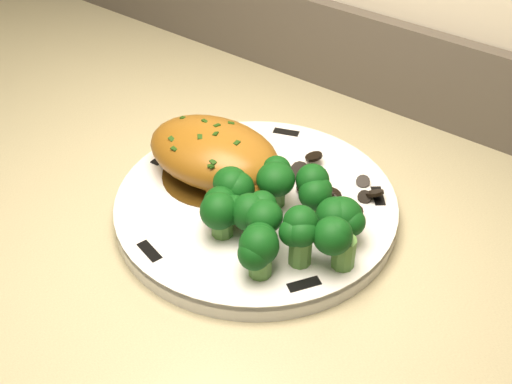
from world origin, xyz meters
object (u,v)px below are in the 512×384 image
Objects in this scene: chicken_breast at (216,156)px; broccoli_florets at (284,214)px; counter at (105,347)px; plate at (256,206)px.

broccoli_florets is at bearing -20.90° from chicken_breast.
broccoli_florets is (0.36, 0.00, 0.49)m from counter.
counter is 12.42× the size of broccoli_florets.
counter is 0.55m from chicken_breast.
chicken_breast is at bearing 176.69° from plate.
plate is 0.07m from chicken_breast.
chicken_breast is 1.01× the size of broccoli_florets.
broccoli_florets is at bearing -27.74° from plate.
chicken_breast is at bearing 8.36° from counter.
plate is at bearing 6.17° from counter.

